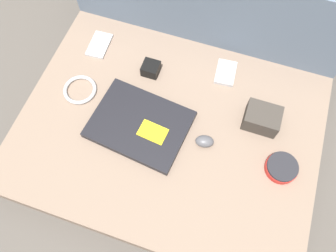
{
  "coord_description": "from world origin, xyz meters",
  "views": [
    {
      "loc": [
        0.14,
        -0.42,
        1.12
      ],
      "look_at": [
        0.0,
        0.0,
        0.14
      ],
      "focal_mm": 35.0,
      "sensor_mm": 36.0,
      "label": 1
    }
  ],
  "objects_px": {
    "charger_brick": "(151,69)",
    "phone_black": "(226,73)",
    "computer_mouse": "(205,141)",
    "laptop": "(140,124)",
    "speaker_puck": "(282,168)",
    "phone_silver": "(99,45)",
    "camera_pouch": "(262,118)"
  },
  "relations": [
    {
      "from": "computer_mouse",
      "to": "phone_silver",
      "type": "xyz_separation_m",
      "value": [
        -0.48,
        0.25,
        -0.01
      ]
    },
    {
      "from": "laptop",
      "to": "camera_pouch",
      "type": "distance_m",
      "value": 0.4
    },
    {
      "from": "laptop",
      "to": "phone_silver",
      "type": "bearing_deg",
      "value": 141.52
    },
    {
      "from": "phone_silver",
      "to": "charger_brick",
      "type": "relative_size",
      "value": 1.99
    },
    {
      "from": "speaker_puck",
      "to": "phone_black",
      "type": "xyz_separation_m",
      "value": [
        -0.25,
        0.29,
        -0.01
      ]
    },
    {
      "from": "computer_mouse",
      "to": "speaker_puck",
      "type": "relative_size",
      "value": 0.67
    },
    {
      "from": "phone_black",
      "to": "laptop",
      "type": "bearing_deg",
      "value": -131.34
    },
    {
      "from": "phone_black",
      "to": "phone_silver",
      "type": "bearing_deg",
      "value": 178.87
    },
    {
      "from": "computer_mouse",
      "to": "phone_black",
      "type": "xyz_separation_m",
      "value": [
        -0.0,
        0.28,
        -0.01
      ]
    },
    {
      "from": "speaker_puck",
      "to": "phone_silver",
      "type": "distance_m",
      "value": 0.78
    },
    {
      "from": "phone_silver",
      "to": "phone_black",
      "type": "relative_size",
      "value": 1.1
    },
    {
      "from": "speaker_puck",
      "to": "charger_brick",
      "type": "bearing_deg",
      "value": 157.41
    },
    {
      "from": "computer_mouse",
      "to": "camera_pouch",
      "type": "distance_m",
      "value": 0.2
    },
    {
      "from": "computer_mouse",
      "to": "charger_brick",
      "type": "relative_size",
      "value": 1.15
    },
    {
      "from": "phone_black",
      "to": "camera_pouch",
      "type": "distance_m",
      "value": 0.22
    },
    {
      "from": "computer_mouse",
      "to": "laptop",
      "type": "bearing_deg",
      "value": 169.15
    },
    {
      "from": "laptop",
      "to": "camera_pouch",
      "type": "relative_size",
      "value": 2.97
    },
    {
      "from": "camera_pouch",
      "to": "phone_silver",
      "type": "bearing_deg",
      "value": 169.16
    },
    {
      "from": "phone_black",
      "to": "computer_mouse",
      "type": "bearing_deg",
      "value": -94.26
    },
    {
      "from": "speaker_puck",
      "to": "phone_silver",
      "type": "bearing_deg",
      "value": 160.47
    },
    {
      "from": "phone_black",
      "to": "speaker_puck",
      "type": "bearing_deg",
      "value": -53.54
    },
    {
      "from": "speaker_puck",
      "to": "laptop",
      "type": "bearing_deg",
      "value": -179.73
    },
    {
      "from": "phone_black",
      "to": "charger_brick",
      "type": "bearing_deg",
      "value": -167.81
    },
    {
      "from": "camera_pouch",
      "to": "speaker_puck",
      "type": "bearing_deg",
      "value": -55.1
    },
    {
      "from": "charger_brick",
      "to": "phone_black",
      "type": "bearing_deg",
      "value": 16.88
    },
    {
      "from": "laptop",
      "to": "charger_brick",
      "type": "height_order",
      "value": "charger_brick"
    },
    {
      "from": "computer_mouse",
      "to": "charger_brick",
      "type": "distance_m",
      "value": 0.33
    },
    {
      "from": "speaker_puck",
      "to": "phone_black",
      "type": "bearing_deg",
      "value": 131.16
    },
    {
      "from": "laptop",
      "to": "computer_mouse",
      "type": "height_order",
      "value": "computer_mouse"
    },
    {
      "from": "charger_brick",
      "to": "laptop",
      "type": "bearing_deg",
      "value": -79.66
    },
    {
      "from": "phone_silver",
      "to": "phone_black",
      "type": "height_order",
      "value": "phone_black"
    },
    {
      "from": "phone_silver",
      "to": "speaker_puck",
      "type": "bearing_deg",
      "value": -22.38
    }
  ]
}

